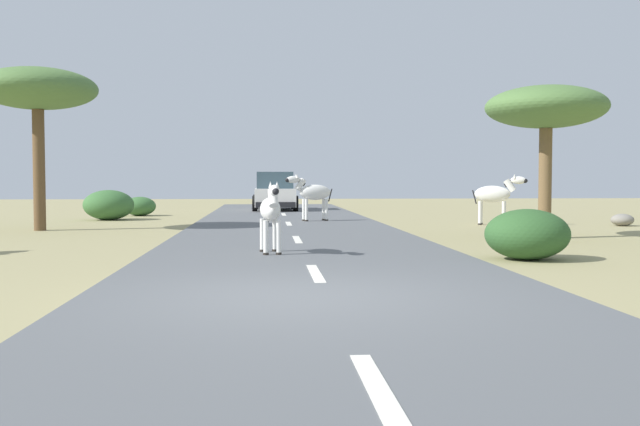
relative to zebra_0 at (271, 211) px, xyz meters
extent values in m
plane|color=#998E60|center=(0.26, -4.91, -0.86)|extent=(90.00, 90.00, 0.00)
cube|color=#56595B|center=(0.64, -4.91, -0.84)|extent=(6.00, 64.00, 0.05)
cube|color=silver|center=(0.64, -8.91, -0.81)|extent=(0.16, 2.00, 0.01)
cube|color=silver|center=(0.64, -2.91, -0.81)|extent=(0.16, 2.00, 0.01)
cube|color=silver|center=(0.64, 3.09, -0.81)|extent=(0.16, 2.00, 0.01)
cube|color=silver|center=(0.64, 9.09, -0.81)|extent=(0.16, 2.00, 0.01)
cube|color=silver|center=(0.64, 15.09, -0.81)|extent=(0.16, 2.00, 0.01)
cube|color=silver|center=(0.64, 21.09, -0.81)|extent=(0.16, 2.00, 0.01)
ellipsoid|color=silver|center=(-0.01, 0.08, 0.02)|extent=(0.47, 0.97, 0.44)
cylinder|color=silver|center=(-0.09, -0.24, -0.49)|extent=(0.10, 0.10, 0.64)
cylinder|color=#28231E|center=(-0.09, -0.24, -0.79)|extent=(0.12, 0.12, 0.04)
cylinder|color=silver|center=(0.14, -0.21, -0.49)|extent=(0.10, 0.10, 0.64)
cylinder|color=#28231E|center=(0.14, -0.21, -0.79)|extent=(0.12, 0.12, 0.04)
cylinder|color=silver|center=(-0.16, 0.37, -0.49)|extent=(0.10, 0.10, 0.64)
cylinder|color=#28231E|center=(-0.16, 0.37, -0.79)|extent=(0.12, 0.12, 0.04)
cylinder|color=silver|center=(0.08, 0.40, -0.49)|extent=(0.10, 0.10, 0.64)
cylinder|color=#28231E|center=(0.08, 0.40, -0.79)|extent=(0.12, 0.12, 0.04)
cylinder|color=silver|center=(0.04, -0.37, 0.25)|extent=(0.21, 0.35, 0.38)
cube|color=black|center=(0.04, -0.37, 0.32)|extent=(0.07, 0.31, 0.26)
ellipsoid|color=silver|center=(0.06, -0.59, 0.39)|extent=(0.21, 0.43, 0.20)
ellipsoid|color=black|center=(0.08, -0.75, 0.37)|extent=(0.13, 0.16, 0.12)
cone|color=silver|center=(-0.01, -0.49, 0.49)|extent=(0.08, 0.08, 0.12)
cone|color=silver|center=(0.11, -0.48, 0.49)|extent=(0.08, 0.08, 0.12)
cylinder|color=black|center=(-0.06, 0.55, -0.07)|extent=(0.05, 0.14, 0.38)
ellipsoid|color=silver|center=(1.58, 10.61, 0.15)|extent=(1.17, 0.71, 0.52)
cylinder|color=silver|center=(1.20, 10.65, -0.44)|extent=(0.13, 0.13, 0.74)
cylinder|color=#28231E|center=(1.20, 10.65, -0.79)|extent=(0.15, 0.15, 0.05)
cylinder|color=silver|center=(1.27, 10.38, -0.44)|extent=(0.13, 0.13, 0.74)
cylinder|color=#28231E|center=(1.27, 10.38, -0.79)|extent=(0.15, 0.15, 0.05)
cylinder|color=silver|center=(1.89, 10.84, -0.44)|extent=(0.13, 0.13, 0.74)
cylinder|color=#28231E|center=(1.89, 10.84, -0.79)|extent=(0.15, 0.15, 0.05)
cylinder|color=silver|center=(1.96, 10.57, -0.44)|extent=(0.13, 0.13, 0.74)
cylinder|color=#28231E|center=(1.96, 10.57, -0.79)|extent=(0.15, 0.15, 0.05)
cylinder|color=silver|center=(1.08, 10.47, 0.42)|extent=(0.43, 0.30, 0.44)
cube|color=black|center=(1.08, 10.47, 0.51)|extent=(0.36, 0.14, 0.30)
ellipsoid|color=silver|center=(0.83, 10.40, 0.58)|extent=(0.51, 0.32, 0.24)
ellipsoid|color=black|center=(0.65, 10.35, 0.56)|extent=(0.20, 0.18, 0.14)
cone|color=silver|center=(0.92, 10.50, 0.70)|extent=(0.11, 0.11, 0.14)
cone|color=silver|center=(0.96, 10.36, 0.70)|extent=(0.11, 0.11, 0.14)
cylinder|color=black|center=(2.11, 10.76, 0.05)|extent=(0.16, 0.08, 0.44)
ellipsoid|color=silver|center=(7.11, 8.84, 0.12)|extent=(1.20, 0.83, 0.53)
cylinder|color=silver|center=(7.40, 8.57, -0.48)|extent=(0.15, 0.15, 0.76)
cylinder|color=#28231E|center=(7.40, 8.57, -0.84)|extent=(0.17, 0.17, 0.05)
cylinder|color=silver|center=(7.50, 8.83, -0.48)|extent=(0.15, 0.15, 0.76)
cylinder|color=#28231E|center=(7.50, 8.83, -0.84)|extent=(0.17, 0.17, 0.05)
cylinder|color=silver|center=(6.72, 8.84, -0.48)|extent=(0.15, 0.15, 0.76)
cylinder|color=#28231E|center=(6.72, 8.84, -0.84)|extent=(0.17, 0.17, 0.05)
cylinder|color=silver|center=(6.83, 9.11, -0.48)|extent=(0.15, 0.15, 0.76)
cylinder|color=#28231E|center=(6.83, 9.11, -0.84)|extent=(0.17, 0.17, 0.05)
cylinder|color=silver|center=(7.61, 8.64, 0.39)|extent=(0.45, 0.34, 0.45)
cube|color=black|center=(7.61, 8.64, 0.49)|extent=(0.36, 0.18, 0.31)
ellipsoid|color=silver|center=(7.85, 8.54, 0.56)|extent=(0.53, 0.37, 0.24)
ellipsoid|color=black|center=(8.03, 8.46, 0.54)|extent=(0.21, 0.20, 0.15)
cone|color=silver|center=(7.71, 8.52, 0.68)|extent=(0.12, 0.12, 0.14)
cone|color=silver|center=(7.76, 8.65, 0.68)|extent=(0.12, 0.12, 0.14)
cylinder|color=black|center=(6.60, 9.05, 0.02)|extent=(0.16, 0.10, 0.45)
cube|color=white|center=(0.35, 19.52, -0.23)|extent=(1.81, 4.20, 0.80)
cube|color=#334751|center=(0.35, 19.72, 0.55)|extent=(1.64, 2.20, 0.76)
cube|color=black|center=(0.35, 17.36, -0.51)|extent=(1.71, 0.16, 0.24)
cylinder|color=black|center=(-0.55, 18.17, -0.47)|extent=(0.22, 0.68, 0.68)
cylinder|color=black|center=(1.25, 18.16, -0.47)|extent=(0.22, 0.68, 0.68)
cylinder|color=black|center=(-0.55, 20.87, -0.47)|extent=(0.22, 0.68, 0.68)
cylinder|color=black|center=(1.25, 20.86, -0.47)|extent=(0.22, 0.68, 0.68)
cylinder|color=brown|center=(-6.46, 7.31, 0.85)|extent=(0.33, 0.33, 3.41)
ellipsoid|color=#4C7038|center=(-6.46, 7.31, 3.13)|extent=(3.30, 3.30, 1.16)
cylinder|color=brown|center=(6.71, 3.54, 0.48)|extent=(0.31, 0.31, 2.69)
ellipsoid|color=#4C7038|center=(6.71, 3.54, 2.34)|extent=(2.93, 2.93, 1.03)
ellipsoid|color=#2D5628|center=(4.60, -0.94, -0.40)|extent=(1.53, 1.37, 0.92)
ellipsoid|color=#386633|center=(-5.07, 15.45, -0.48)|extent=(1.27, 1.14, 0.76)
ellipsoid|color=#386633|center=(-5.67, 12.56, -0.32)|extent=(1.79, 1.61, 1.07)
ellipsoid|color=gray|center=(10.98, 7.98, -0.67)|extent=(0.70, 0.65, 0.38)
camera|label=1|loc=(-0.11, -13.49, 0.58)|focal=40.29mm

